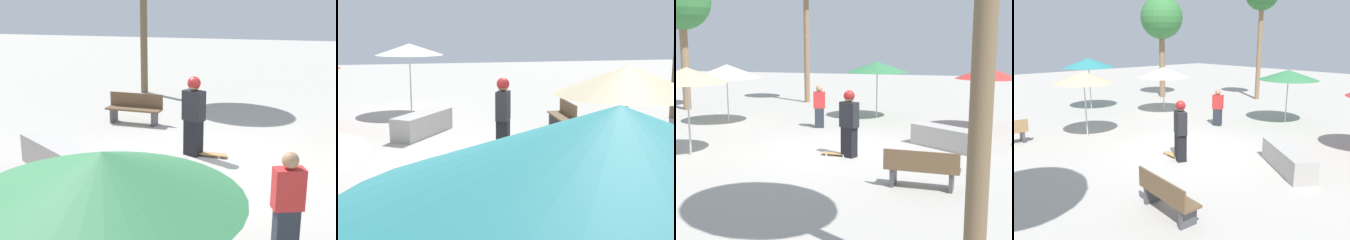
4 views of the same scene
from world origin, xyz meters
The scene contains 8 objects.
ground_plane centered at (0.00, 0.00, 0.00)m, with size 60.00×60.00×0.00m, color #ADA8A0.
skater_main centered at (-0.38, 0.56, 0.98)m, with size 0.55×0.44×1.82m.
skateboard centered at (0.00, 0.54, 0.06)m, with size 0.81×0.25×0.07m.
concrete_ledge centered at (-2.89, -1.16, 0.31)m, with size 2.18×1.82×0.62m.
bench_near centered at (-2.53, 2.85, 0.43)m, with size 1.63×0.55×0.85m.
shade_umbrella_teal centered at (8.39, -0.96, 2.39)m, with size 2.60×2.60×2.63m.
shade_umbrella_tan centered at (3.90, 1.45, 2.20)m, with size 2.20×2.20×2.41m.
shade_umbrella_white centered at (-7.10, -1.34, 2.19)m, with size 2.41×2.41×2.40m.
Camera 2 is at (10.10, -1.84, 2.94)m, focal length 50.00 mm.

